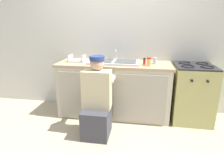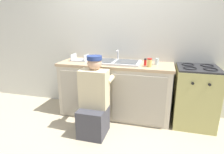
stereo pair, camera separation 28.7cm
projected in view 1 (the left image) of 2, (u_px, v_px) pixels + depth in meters
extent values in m
plane|color=tan|center=(111.00, 122.00, 2.98)|extent=(12.00, 12.00, 0.00)
cube|color=silver|center=(117.00, 39.00, 3.25)|extent=(6.00, 0.10, 2.50)
cube|color=beige|center=(114.00, 90.00, 3.15)|extent=(1.79, 0.60, 0.85)
cube|color=#AFA694|center=(84.00, 96.00, 2.92)|extent=(0.79, 0.02, 0.75)
cube|color=#AFA694|center=(139.00, 99.00, 2.78)|extent=(0.79, 0.02, 0.75)
cube|color=tan|center=(114.00, 64.00, 3.02)|extent=(1.83, 0.62, 0.04)
cube|color=silver|center=(114.00, 62.00, 3.01)|extent=(0.80, 0.44, 0.03)
cube|color=#4C4F51|center=(102.00, 60.00, 3.03)|extent=(0.33, 0.35, 0.01)
cube|color=#4C4F51|center=(126.00, 61.00, 2.97)|extent=(0.33, 0.35, 0.01)
cylinder|color=#B7BABF|center=(116.00, 55.00, 3.17)|extent=(0.02, 0.02, 0.18)
cylinder|color=#B7BABF|center=(115.00, 51.00, 3.07)|extent=(0.02, 0.16, 0.02)
cube|color=tan|center=(192.00, 94.00, 2.95)|extent=(0.59, 0.60, 0.88)
cube|color=#262628|center=(195.00, 66.00, 2.82)|extent=(0.58, 0.59, 0.02)
torus|color=black|center=(188.00, 66.00, 2.73)|extent=(0.19, 0.19, 0.02)
torus|color=black|center=(207.00, 67.00, 2.69)|extent=(0.19, 0.19, 0.02)
torus|color=black|center=(184.00, 63.00, 2.95)|extent=(0.19, 0.19, 0.02)
torus|color=black|center=(202.00, 63.00, 2.91)|extent=(0.19, 0.19, 0.02)
cylinder|color=black|center=(192.00, 81.00, 2.59)|extent=(0.04, 0.02, 0.04)
cylinder|color=black|center=(208.00, 82.00, 2.55)|extent=(0.04, 0.02, 0.04)
cube|color=#3F3F47|center=(97.00, 122.00, 2.58)|extent=(0.36, 0.40, 0.40)
cube|color=beige|center=(97.00, 89.00, 2.51)|extent=(0.38, 0.22, 0.52)
sphere|color=tan|center=(97.00, 64.00, 2.45)|extent=(0.19, 0.19, 0.19)
cylinder|color=navy|center=(97.00, 58.00, 2.43)|extent=(0.20, 0.20, 0.06)
cube|color=navy|center=(98.00, 58.00, 2.52)|extent=(0.13, 0.09, 0.02)
cylinder|color=beige|center=(89.00, 78.00, 2.70)|extent=(0.08, 0.30, 0.08)
cylinder|color=beige|center=(112.00, 79.00, 2.65)|extent=(0.08, 0.30, 0.08)
cylinder|color=red|center=(144.00, 62.00, 2.88)|extent=(0.04, 0.04, 0.08)
cylinder|color=black|center=(144.00, 59.00, 2.87)|extent=(0.04, 0.04, 0.02)
cube|color=#B2B7BC|center=(77.00, 61.00, 3.14)|extent=(0.28, 0.22, 0.02)
cube|color=#B2B7BC|center=(70.00, 58.00, 3.14)|extent=(0.01, 0.21, 0.10)
cube|color=#B2B7BC|center=(84.00, 58.00, 3.10)|extent=(0.01, 0.21, 0.10)
cylinder|color=#DBB760|center=(149.00, 62.00, 2.79)|extent=(0.07, 0.07, 0.11)
cylinder|color=#B21E19|center=(149.00, 58.00, 2.77)|extent=(0.07, 0.07, 0.02)
cylinder|color=#ADC6CC|center=(155.00, 61.00, 2.94)|extent=(0.06, 0.06, 0.10)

